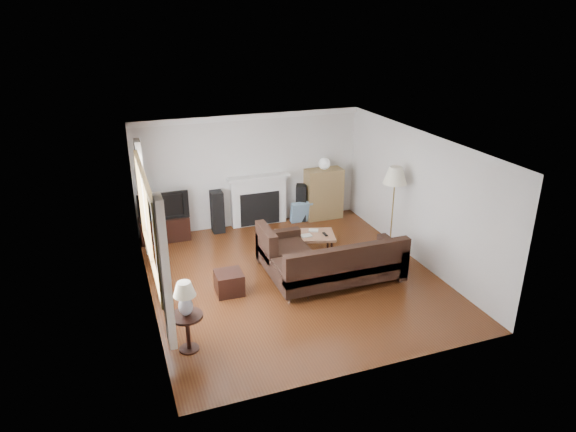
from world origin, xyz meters
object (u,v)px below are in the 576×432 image
object	(u,v)px
coffee_table	(304,245)
floor_lamp	(392,211)
sectional_sofa	(339,263)
bookshelf	(324,194)
side_table	(188,332)
tv_stand	(165,229)

from	to	relation	value
coffee_table	floor_lamp	bearing A→B (deg)	0.69
sectional_sofa	coffee_table	xyz separation A→B (m)	(-0.16, 1.25, -0.18)
coffee_table	floor_lamp	world-z (taller)	floor_lamp
bookshelf	coffee_table	world-z (taller)	bookshelf
side_table	sectional_sofa	bearing A→B (deg)	20.04
sectional_sofa	coffee_table	world-z (taller)	sectional_sofa
floor_lamp	tv_stand	bearing A→B (deg)	152.86
coffee_table	side_table	world-z (taller)	side_table
bookshelf	floor_lamp	distance (m)	2.24
bookshelf	side_table	bearing A→B (deg)	-133.76
tv_stand	bookshelf	bearing A→B (deg)	0.39
bookshelf	side_table	world-z (taller)	bookshelf
side_table	floor_lamp	bearing A→B (deg)	22.94
bookshelf	floor_lamp	world-z (taller)	floor_lamp
coffee_table	side_table	size ratio (longest dim) A/B	2.00
tv_stand	sectional_sofa	xyz separation A→B (m)	(2.66, -2.93, 0.15)
bookshelf	sectional_sofa	distance (m)	3.12
tv_stand	bookshelf	distance (m)	3.66
bookshelf	sectional_sofa	size ratio (longest dim) A/B	0.47
floor_lamp	side_table	size ratio (longest dim) A/B	3.07
bookshelf	side_table	xyz separation A→B (m)	(-3.83, -3.99, -0.30)
floor_lamp	side_table	distance (m)	4.75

